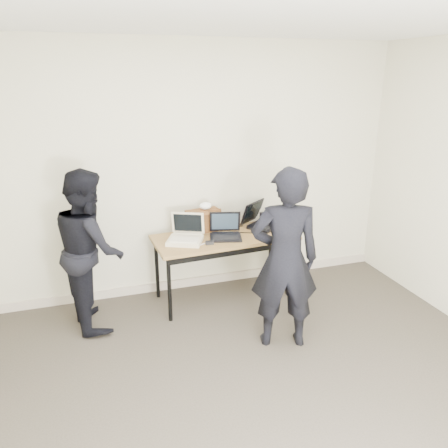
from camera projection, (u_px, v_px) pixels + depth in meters
name	position (u px, v px, depth m)	size (l,w,h in m)	color
room	(288.00, 245.00, 2.68)	(4.60, 4.60, 2.80)	#3E382F
desk	(225.00, 241.00, 4.63)	(1.54, 0.75, 0.72)	brown
laptop_beige	(186.00, 236.00, 4.46)	(0.45, 0.45, 0.28)	beige
laptop_center	(225.00, 232.00, 4.59)	(0.39, 0.38, 0.25)	black
laptop_right	(261.00, 221.00, 4.91)	(0.51, 0.50, 0.27)	black
leather_satchel	(203.00, 220.00, 4.73)	(0.38, 0.24, 0.25)	brown
tissue	(205.00, 206.00, 4.69)	(0.13, 0.10, 0.08)	white
equipment_box	(273.00, 219.00, 4.94)	(0.24, 0.20, 0.14)	black
power_brick	(210.00, 243.00, 4.39)	(0.08, 0.05, 0.03)	black
cables	(229.00, 235.00, 4.63)	(1.15, 0.44, 0.01)	black
person_typist	(285.00, 260.00, 3.78)	(0.60, 0.39, 1.65)	black
person_observer	(90.00, 249.00, 4.14)	(0.75, 0.58, 1.54)	black
baseboard	(200.00, 281.00, 5.12)	(4.50, 0.03, 0.10)	#C2B3A0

